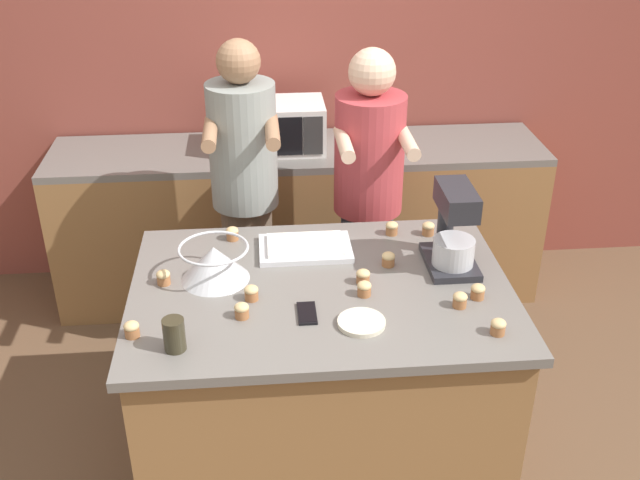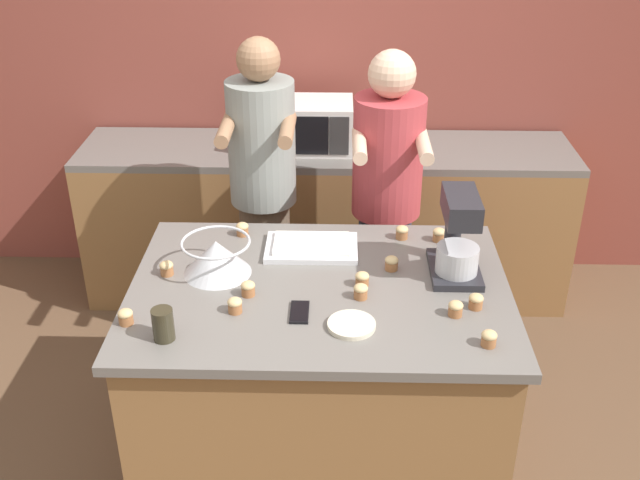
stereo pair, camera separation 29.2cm
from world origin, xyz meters
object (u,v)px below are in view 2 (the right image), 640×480
person_left (264,200)px  cupcake_1 (126,316)px  cupcake_11 (235,305)px  cupcake_7 (362,279)px  baking_tray (312,247)px  cupcake_8 (248,288)px  mixing_bowl (217,256)px  small_plate (351,325)px  stand_mixer (458,239)px  cell_phone (299,312)px  person_right (386,207)px  cupcake_9 (402,232)px  cupcake_10 (361,291)px  cupcake_12 (242,229)px  drinking_glass (163,325)px  cupcake_5 (167,268)px  microwave_oven (305,125)px  cupcake_6 (476,301)px  cupcake_0 (439,234)px  cupcake_4 (489,338)px  cupcake_2 (392,263)px  cupcake_3 (456,308)px

person_left → cupcake_1: 1.17m
cupcake_11 → cupcake_7: bearing=22.4°
baking_tray → cupcake_8: cupcake_8 is taller
baking_tray → mixing_bowl: bearing=-152.5°
mixing_bowl → small_plate: (0.54, -0.37, -0.07)m
stand_mixer → cell_phone: 0.71m
person_right → small_plate: bearing=-99.5°
cupcake_9 → cupcake_10: 0.52m
cupcake_12 → cupcake_8: bearing=-80.8°
cupcake_7 → cupcake_10: bearing=-94.9°
cupcake_8 → cell_phone: bearing=-30.4°
person_left → drinking_glass: person_left is taller
cupcake_11 → drinking_glass: bearing=-142.9°
stand_mixer → cupcake_11: (-0.86, -0.30, -0.13)m
person_left → stand_mixer: bearing=-39.8°
stand_mixer → cupcake_5: size_ratio=5.89×
cupcake_1 → cell_phone: bearing=7.5°
person_right → cupcake_8: bearing=-123.2°
microwave_oven → cupcake_6: microwave_oven is taller
cell_phone → cupcake_11: 0.24m
cupcake_0 → cupcake_9: 0.16m
cupcake_6 → cupcake_8: size_ratio=1.00×
drinking_glass → stand_mixer: bearing=23.7°
cupcake_4 → cupcake_8: same height
baking_tray → cupcake_2: bearing=-24.5°
cupcake_2 → cupcake_12: 0.71m
person_right → cupcake_6: 1.00m
cupcake_3 → cupcake_9: (-0.16, 0.60, 0.00)m
cupcake_4 → cupcake_12: 1.24m
cupcake_1 → cupcake_8: bearing=25.5°
cupcake_5 → cupcake_8: (0.35, -0.14, 0.00)m
cupcake_9 → cupcake_8: bearing=-142.7°
cell_phone → cupcake_6: cupcake_6 is taller
mixing_bowl → cupcake_6: 1.04m
small_plate → cupcake_3: (0.39, 0.08, 0.02)m
cupcake_4 → cupcake_9: same height
cupcake_2 → cupcake_6: same height
cupcake_2 → cupcake_5: same height
cupcake_2 → person_right: bearing=88.7°
mixing_bowl → cupcake_10: mixing_bowl is taller
drinking_glass → cupcake_7: size_ratio=2.01×
cupcake_7 → person_left: bearing=119.9°
baking_tray → cupcake_3: size_ratio=6.49×
cupcake_4 → cupcake_10: same height
drinking_glass → cupcake_0: 1.30m
microwave_oven → cupcake_1: (-0.58, -1.72, -0.12)m
stand_mixer → cupcake_6: stand_mixer is taller
small_plate → cupcake_10: size_ratio=2.92×
cupcake_2 → cupcake_7: size_ratio=1.00×
baking_tray → cupcake_5: size_ratio=6.49×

